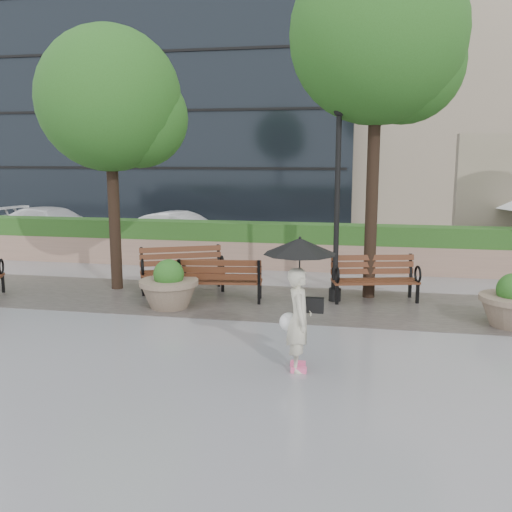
% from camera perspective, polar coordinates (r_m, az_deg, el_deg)
% --- Properties ---
extents(ground, '(100.00, 100.00, 0.00)m').
position_cam_1_polar(ground, '(10.20, 0.78, -8.98)').
color(ground, gray).
rests_on(ground, ground).
extents(cobble_strip, '(28.00, 3.20, 0.01)m').
position_cam_1_polar(cobble_strip, '(13.04, 3.15, -4.71)').
color(cobble_strip, '#383330').
rests_on(cobble_strip, ground).
extents(hedge_wall, '(24.00, 0.80, 1.35)m').
position_cam_1_polar(hedge_wall, '(16.79, 5.06, 0.91)').
color(hedge_wall, '#A37E69').
rests_on(hedge_wall, ground).
extents(asphalt_street, '(40.00, 7.00, 0.00)m').
position_cam_1_polar(asphalt_street, '(20.83, 6.20, 0.84)').
color(asphalt_street, black).
rests_on(asphalt_street, ground).
extents(bench_1, '(2.15, 1.55, 1.08)m').
position_cam_1_polar(bench_1, '(14.18, -7.38, -2.25)').
color(bench_1, '#582D19').
rests_on(bench_1, ground).
extents(bench_2, '(1.97, 0.99, 1.01)m').
position_cam_1_polar(bench_2, '(13.16, -3.54, -3.25)').
color(bench_2, '#582D19').
rests_on(bench_2, ground).
extents(bench_3, '(2.06, 1.22, 1.04)m').
position_cam_1_polar(bench_3, '(13.41, 11.75, -3.15)').
color(bench_3, '#582D19').
rests_on(bench_3, ground).
extents(planter_left, '(1.30, 1.30, 1.09)m').
position_cam_1_polar(planter_left, '(12.68, -8.69, -3.28)').
color(planter_left, '#7F6B56').
rests_on(planter_left, ground).
extents(lamppost, '(0.28, 0.28, 4.39)m').
position_cam_1_polar(lamppost, '(12.99, 8.07, 3.85)').
color(lamppost, black).
rests_on(lamppost, ground).
extents(tree_0, '(3.52, 3.43, 6.36)m').
position_cam_1_polar(tree_0, '(14.51, -13.76, 14.48)').
color(tree_0, black).
rests_on(tree_0, ground).
extents(tree_1, '(3.92, 3.90, 7.87)m').
position_cam_1_polar(tree_1, '(13.70, 12.72, 20.08)').
color(tree_1, black).
rests_on(tree_1, ground).
extents(car_left, '(5.15, 3.08, 1.40)m').
position_cam_1_polar(car_left, '(22.56, -19.55, 2.81)').
color(car_left, white).
rests_on(car_left, ground).
extents(car_right, '(4.19, 2.17, 1.32)m').
position_cam_1_polar(car_right, '(20.50, -7.48, 2.51)').
color(car_right, white).
rests_on(car_right, ground).
extents(pedestrian, '(1.13, 1.13, 2.08)m').
position_cam_1_polar(pedestrian, '(8.83, 4.33, -3.49)').
color(pedestrian, beige).
rests_on(pedestrian, ground).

